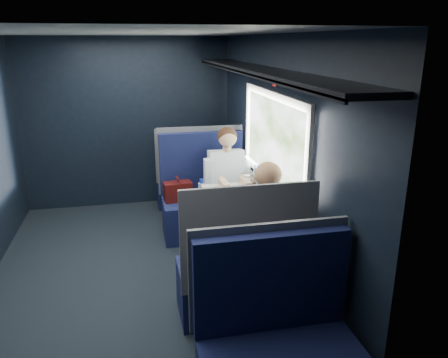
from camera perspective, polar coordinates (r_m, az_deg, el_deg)
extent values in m
cube|color=black|center=(4.55, -11.41, -12.28)|extent=(2.80, 4.20, 0.01)
cube|color=black|center=(4.34, 7.13, 2.98)|extent=(0.10, 4.20, 2.30)
cube|color=black|center=(6.20, -12.52, 7.13)|extent=(2.80, 0.10, 2.30)
cube|color=black|center=(2.11, -11.96, -13.82)|extent=(2.80, 0.10, 2.30)
cube|color=silver|center=(3.96, -13.57, 18.81)|extent=(2.80, 4.20, 0.10)
cube|color=beige|center=(4.21, 6.49, 10.80)|extent=(0.03, 1.84, 0.07)
cube|color=beige|center=(4.39, 6.11, -0.28)|extent=(0.03, 1.84, 0.07)
cube|color=beige|center=(3.47, 10.87, 2.00)|extent=(0.03, 0.07, 0.78)
cube|color=beige|center=(5.11, 3.17, 7.26)|extent=(0.03, 0.07, 0.78)
cube|color=black|center=(4.14, 4.47, 14.02)|extent=(0.36, 4.10, 0.04)
cube|color=black|center=(4.09, 2.11, 13.74)|extent=(0.02, 4.10, 0.03)
cube|color=red|center=(4.19, 6.62, 12.77)|extent=(0.01, 0.10, 0.12)
cylinder|color=#54565E|center=(4.46, -0.25, -7.38)|extent=(0.08, 0.08, 0.70)
cube|color=silver|center=(4.36, 2.06, -2.75)|extent=(0.62, 1.00, 0.04)
cube|color=#0B1034|center=(5.21, -2.36, -5.10)|extent=(1.00, 0.50, 0.45)
cube|color=#0B1034|center=(5.29, -3.01, 2.14)|extent=(1.00, 0.10, 0.75)
cube|color=#54565E|center=(5.34, -3.11, 2.55)|extent=(1.04, 0.03, 0.82)
cube|color=#54565E|center=(5.05, -2.31, -1.91)|extent=(0.06, 0.40, 0.20)
cube|color=#47100F|center=(5.11, -6.06, -1.62)|extent=(0.33, 0.20, 0.23)
cylinder|color=#47100F|center=(5.05, -6.12, 0.09)|extent=(0.04, 0.13, 0.03)
cylinder|color=silver|center=(5.06, -2.93, -1.73)|extent=(0.08, 0.08, 0.22)
cylinder|color=#1936C2|center=(5.02, -2.95, -0.28)|extent=(0.04, 0.04, 0.05)
cube|color=#0B1034|center=(3.85, 1.78, -13.92)|extent=(1.00, 0.50, 0.45)
cube|color=#0B1034|center=(3.31, 3.15, -7.69)|extent=(1.00, 0.10, 0.75)
cube|color=#54565E|center=(3.25, 3.41, -7.69)|extent=(1.04, 0.03, 0.82)
cube|color=#54565E|center=(3.73, 1.64, -9.26)|extent=(0.06, 0.40, 0.20)
cube|color=#0B1034|center=(6.23, -4.12, -1.26)|extent=(1.00, 0.40, 0.45)
cube|color=#0B1034|center=(5.84, -3.89, 3.15)|extent=(1.00, 0.10, 0.66)
cube|color=#54565E|center=(5.78, -3.82, 3.21)|extent=(1.04, 0.03, 0.72)
cube|color=#0B1034|center=(2.85, 6.16, -13.18)|extent=(1.00, 0.10, 0.66)
cube|color=#54565E|center=(2.89, 5.83, -12.30)|extent=(1.04, 0.03, 0.72)
cube|color=black|center=(5.02, 0.69, -2.26)|extent=(0.36, 0.44, 0.16)
cube|color=black|center=(4.95, 1.19, -6.35)|extent=(0.32, 0.12, 0.45)
cube|color=white|center=(5.09, 0.29, 0.99)|extent=(0.40, 0.29, 0.53)
cylinder|color=#D8A88C|center=(4.98, 0.40, 3.95)|extent=(0.10, 0.10, 0.06)
sphere|color=#D8A88C|center=(4.93, 0.45, 5.42)|extent=(0.21, 0.21, 0.21)
sphere|color=#382114|center=(4.94, 0.42, 5.63)|extent=(0.22, 0.22, 0.22)
cube|color=white|center=(5.01, -2.06, 0.71)|extent=(0.09, 0.12, 0.34)
cube|color=white|center=(5.10, 2.81, 1.01)|extent=(0.09, 0.12, 0.34)
cube|color=black|center=(3.88, 4.95, -8.56)|extent=(0.36, 0.44, 0.16)
cube|color=black|center=(4.19, 4.03, -11.13)|extent=(0.32, 0.12, 0.45)
cube|color=black|center=(3.63, 5.79, -6.10)|extent=(0.40, 0.29, 0.53)
cylinder|color=#D8A88C|center=(3.57, 5.73, -1.73)|extent=(0.10, 0.10, 0.06)
sphere|color=#D8A88C|center=(3.54, 5.70, 0.44)|extent=(0.21, 0.21, 0.21)
sphere|color=tan|center=(3.53, 5.78, 0.60)|extent=(0.22, 0.22, 0.22)
cube|color=black|center=(3.61, 2.26, -6.17)|extent=(0.09, 0.12, 0.34)
cube|color=black|center=(3.74, 8.83, -5.53)|extent=(0.09, 0.12, 0.34)
cube|color=tan|center=(3.54, 6.15, -4.70)|extent=(0.26, 0.07, 0.36)
cube|color=white|center=(4.26, 0.85, -2.88)|extent=(0.65, 0.86, 0.01)
cube|color=silver|center=(4.49, 2.64, -1.76)|extent=(0.23, 0.30, 0.01)
cube|color=silver|center=(4.49, 3.94, -0.33)|extent=(0.03, 0.29, 0.20)
cube|color=black|center=(4.48, 3.86, -0.33)|extent=(0.02, 0.25, 0.16)
cylinder|color=silver|center=(4.72, 4.19, 0.26)|extent=(0.07, 0.07, 0.19)
cylinder|color=#1936C2|center=(4.68, 4.23, 1.59)|extent=(0.04, 0.04, 0.04)
cylinder|color=white|center=(4.79, 3.07, -0.03)|extent=(0.07, 0.07, 0.09)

